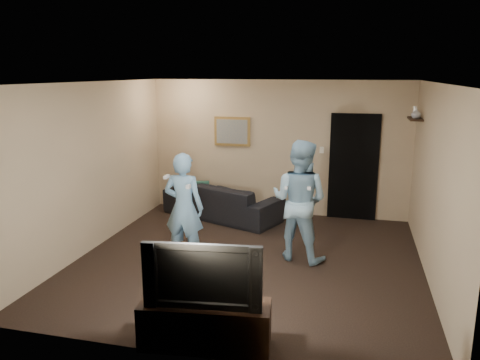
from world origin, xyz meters
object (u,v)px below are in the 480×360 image
(television, at_px, (204,272))
(wii_player_right, at_px, (299,200))
(tv_console, at_px, (205,325))
(wii_player_left, at_px, (184,208))
(sofa, at_px, (222,200))

(television, height_order, wii_player_right, wii_player_right)
(television, bearing_deg, wii_player_right, 69.23)
(tv_console, distance_m, wii_player_left, 2.37)
(television, bearing_deg, tv_console, 172.88)
(sofa, distance_m, wii_player_left, 2.23)
(tv_console, height_order, wii_player_left, wii_player_left)
(sofa, distance_m, television, 4.41)
(television, xyz_separation_m, wii_player_left, (-1.00, 2.08, -0.01))
(sofa, xyz_separation_m, television, (1.04, -4.25, 0.49))
(television, distance_m, wii_player_right, 2.65)
(tv_console, xyz_separation_m, wii_player_right, (0.62, 2.57, 0.65))
(wii_player_left, bearing_deg, tv_console, -64.42)
(tv_console, relative_size, wii_player_left, 0.81)
(sofa, xyz_separation_m, wii_player_left, (0.05, -2.17, 0.48))
(sofa, bearing_deg, wii_player_right, 156.10)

